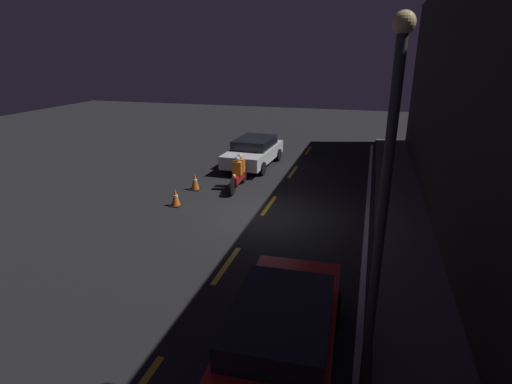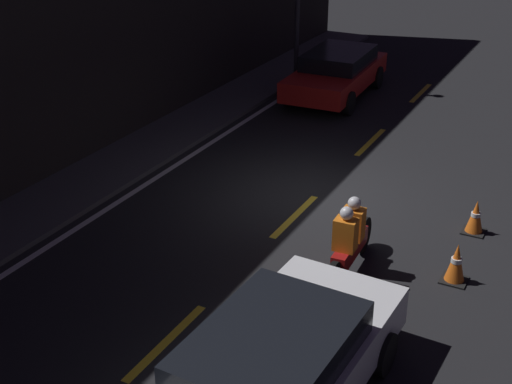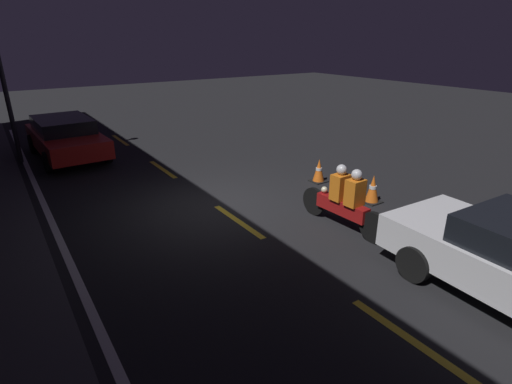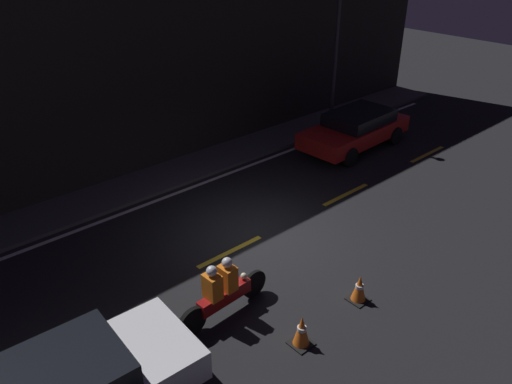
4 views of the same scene
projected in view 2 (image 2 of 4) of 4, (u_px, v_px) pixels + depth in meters
The scene contains 12 objects.
ground_plane at pixel (315, 197), 14.82m from camera, with size 56.00×56.00×0.00m, color black.
raised_curb at pixel (135, 155), 16.71m from camera, with size 28.00×1.74×0.10m.
lane_dash_b at pixel (166, 342), 10.41m from camera, with size 2.00×0.14×0.01m.
lane_dash_c at pixel (295, 216), 14.02m from camera, with size 2.00×0.14×0.01m.
lane_dash_d at pixel (371, 142), 17.62m from camera, with size 2.00×0.14×0.01m.
lane_dash_e at pixel (421, 93), 21.23m from camera, with size 2.00×0.14×0.01m.
lane_solid_kerb at pixel (175, 166), 16.27m from camera, with size 25.20×0.14×0.01m.
sedan_white at pixel (278, 366), 8.79m from camera, with size 4.44×2.10×1.35m.
taxi_red at pixel (337, 72), 20.66m from camera, with size 4.49×2.08×1.32m.
motorcycle at pixel (349, 241), 11.79m from camera, with size 2.34×0.39×1.39m.
traffic_cone_near at pixel (456, 263), 11.75m from camera, with size 0.43×0.43×0.70m.
traffic_cone_mid at pixel (475, 217), 13.29m from camera, with size 0.42×0.42×0.66m.
Camera 2 is at (-12.40, -5.07, 6.45)m, focal length 50.00 mm.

